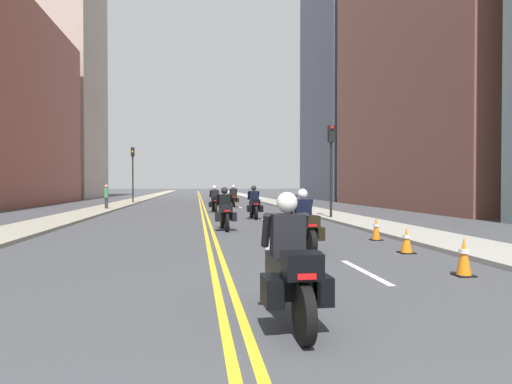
{
  "coord_description": "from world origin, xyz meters",
  "views": [
    {
      "loc": [
        -0.45,
        0.01,
        1.69
      ],
      "look_at": [
        1.89,
        16.93,
        1.4
      ],
      "focal_mm": 30.36,
      "sensor_mm": 36.0,
      "label": 1
    }
  ],
  "objects": [
    {
      "name": "sidewalk_left",
      "position": [
        -6.7,
        48.0,
        0.06
      ],
      "size": [
        2.27,
        144.0,
        0.12
      ],
      "primitive_type": "cube",
      "color": "gray",
      "rests_on": "ground"
    },
    {
      "name": "traffic_cone_1",
      "position": [
        4.96,
        12.48,
        0.36
      ],
      "size": [
        0.33,
        0.33,
        0.72
      ],
      "color": "black",
      "rests_on": "ground"
    },
    {
      "name": "traffic_light_near",
      "position": [
        5.97,
        20.08,
        3.15
      ],
      "size": [
        0.28,
        0.38,
        4.52
      ],
      "color": "black",
      "rests_on": "ground"
    },
    {
      "name": "centreline_yellow_outer",
      "position": [
        0.12,
        48.0,
        0.0
      ],
      "size": [
        0.12,
        132.0,
        0.01
      ],
      "primitive_type": "cube",
      "color": "yellow",
      "rests_on": "ground"
    },
    {
      "name": "building_right_1",
      "position": [
        16.32,
        29.43,
        11.03
      ],
      "size": [
        7.07,
        20.42,
        22.06
      ],
      "color": "brown",
      "rests_on": "ground"
    },
    {
      "name": "traffic_light_far",
      "position": [
        -5.97,
        39.03,
        3.4
      ],
      "size": [
        0.28,
        0.38,
        4.95
      ],
      "color": "black",
      "rests_on": "ground"
    },
    {
      "name": "motorcycle_1",
      "position": [
        2.23,
        10.64,
        0.64
      ],
      "size": [
        0.78,
        2.13,
        1.59
      ],
      "rotation": [
        0.0,
        0.0,
        0.04
      ],
      "color": "black",
      "rests_on": "ground"
    },
    {
      "name": "motorcycle_5",
      "position": [
        2.35,
        32.69,
        0.69
      ],
      "size": [
        0.77,
        2.28,
        1.68
      ],
      "rotation": [
        0.0,
        0.0,
        -0.01
      ],
      "color": "black",
      "rests_on": "ground"
    },
    {
      "name": "building_left_2",
      "position": [
        -16.67,
        56.88,
        13.84
      ],
      "size": [
        7.78,
        13.24,
        27.68
      ],
      "color": "#AC9A90",
      "rests_on": "ground"
    },
    {
      "name": "ground_plane",
      "position": [
        0.0,
        48.0,
        0.0
      ],
      "size": [
        264.0,
        264.0,
        0.0
      ],
      "primitive_type": "plane",
      "color": "#424347"
    },
    {
      "name": "motorcycle_3",
      "position": [
        2.38,
        21.22,
        0.66
      ],
      "size": [
        0.77,
        2.16,
        1.65
      ],
      "rotation": [
        0.0,
        0.0,
        0.01
      ],
      "color": "black",
      "rests_on": "ground"
    },
    {
      "name": "building_right_2",
      "position": [
        16.42,
        47.6,
        12.62
      ],
      "size": [
        7.29,
        13.81,
        25.23
      ],
      "color": "slate",
      "rests_on": "ground"
    },
    {
      "name": "motorcycle_0",
      "position": [
        0.66,
        5.13,
        0.66
      ],
      "size": [
        0.77,
        2.29,
        1.6
      ],
      "rotation": [
        0.0,
        0.0,
        0.02
      ],
      "color": "black",
      "rests_on": "ground"
    },
    {
      "name": "motorcycle_4",
      "position": [
        0.66,
        26.73,
        0.65
      ],
      "size": [
        0.78,
        2.18,
        1.64
      ],
      "rotation": [
        0.0,
        0.0,
        0.05
      ],
      "color": "black",
      "rests_on": "ground"
    },
    {
      "name": "traffic_cone_2",
      "position": [
        4.68,
        10.01,
        0.32
      ],
      "size": [
        0.35,
        0.35,
        0.65
      ],
      "color": "black",
      "rests_on": "ground"
    },
    {
      "name": "traffic_cone_0",
      "position": [
        4.45,
        7.37,
        0.36
      ],
      "size": [
        0.33,
        0.33,
        0.73
      ],
      "color": "black",
      "rests_on": "ground"
    },
    {
      "name": "centreline_yellow_inner",
      "position": [
        -0.12,
        48.0,
        0.0
      ],
      "size": [
        0.12,
        132.0,
        0.01
      ],
      "primitive_type": "cube",
      "color": "yellow",
      "rests_on": "ground"
    },
    {
      "name": "motorcycle_2",
      "position": [
        0.6,
        16.07,
        0.67
      ],
      "size": [
        0.78,
        2.19,
        1.6
      ],
      "rotation": [
        0.0,
        0.0,
        0.05
      ],
      "color": "black",
      "rests_on": "ground"
    },
    {
      "name": "lane_dashes_white",
      "position": [
        2.78,
        29.0,
        0.0
      ],
      "size": [
        0.14,
        56.4,
        0.01
      ],
      "color": "silver",
      "rests_on": "ground"
    },
    {
      "name": "sidewalk_right",
      "position": [
        6.7,
        48.0,
        0.06
      ],
      "size": [
        2.27,
        144.0,
        0.12
      ],
      "primitive_type": "cube",
      "color": "#A09C91",
      "rests_on": "ground"
    },
    {
      "name": "pedestrian_0",
      "position": [
        -6.32,
        29.5,
        0.87
      ],
      "size": [
        0.26,
        0.39,
        1.69
      ],
      "rotation": [
        0.0,
        0.0,
        1.7
      ],
      "color": "#292E32",
      "rests_on": "ground"
    }
  ]
}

